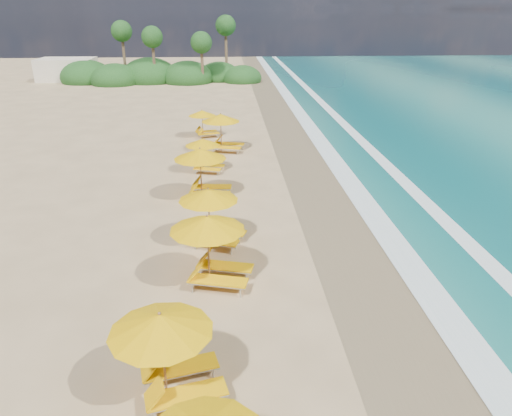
% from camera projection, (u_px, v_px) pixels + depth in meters
% --- Properties ---
extents(ground, '(160.00, 160.00, 0.00)m').
position_uv_depth(ground, '(256.00, 234.00, 19.84)').
color(ground, tan).
rests_on(ground, ground).
extents(wet_sand, '(4.00, 160.00, 0.01)m').
position_uv_depth(wet_sand, '(350.00, 232.00, 20.07)').
color(wet_sand, olive).
rests_on(wet_sand, ground).
extents(surf_foam, '(4.00, 160.00, 0.01)m').
position_uv_depth(surf_foam, '(412.00, 229.00, 20.21)').
color(surf_foam, white).
rests_on(surf_foam, ground).
extents(station_2, '(3.05, 2.94, 2.47)m').
position_uv_depth(station_2, '(171.00, 349.00, 11.06)').
color(station_2, olive).
rests_on(station_2, ground).
extents(station_3, '(3.16, 3.05, 2.56)m').
position_uv_depth(station_3, '(214.00, 246.00, 15.79)').
color(station_3, olive).
rests_on(station_3, ground).
extents(station_4, '(3.06, 3.01, 2.38)m').
position_uv_depth(station_4, '(213.00, 213.00, 18.56)').
color(station_4, olive).
rests_on(station_4, ground).
extents(station_5, '(2.93, 2.74, 2.61)m').
position_uv_depth(station_5, '(205.00, 170.00, 23.13)').
color(station_5, olive).
rests_on(station_5, ground).
extents(station_6, '(2.52, 2.44, 2.02)m').
position_uv_depth(station_6, '(206.00, 153.00, 27.00)').
color(station_6, olive).
rests_on(station_6, ground).
extents(station_7, '(3.15, 3.05, 2.54)m').
position_uv_depth(station_7, '(224.00, 130.00, 30.92)').
color(station_7, olive).
rests_on(station_7, ground).
extents(station_8, '(2.53, 2.45, 2.03)m').
position_uv_depth(station_8, '(204.00, 122.00, 34.53)').
color(station_8, olive).
rests_on(station_8, ground).
extents(treeline, '(25.80, 8.80, 9.74)m').
position_uv_depth(treeline, '(157.00, 74.00, 60.75)').
color(treeline, '#163D14').
rests_on(treeline, ground).
extents(beach_building, '(7.00, 5.00, 2.80)m').
position_uv_depth(beach_building, '(67.00, 69.00, 62.20)').
color(beach_building, beige).
rests_on(beach_building, ground).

